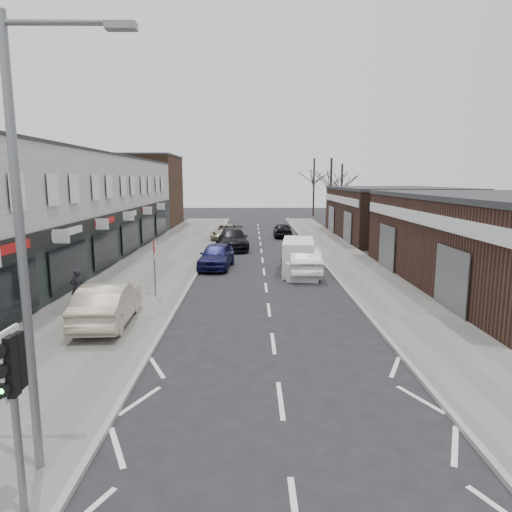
{
  "coord_description": "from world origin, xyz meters",
  "views": [
    {
      "loc": [
        -0.7,
        -8.62,
        5.45
      ],
      "look_at": [
        -0.56,
        8.26,
        2.6
      ],
      "focal_mm": 32.0,
      "sensor_mm": 36.0,
      "label": 1
    }
  ],
  "objects_px": {
    "parked_car_left_a": "(216,256)",
    "sedan_on_pavement": "(108,303)",
    "parked_car_left_b": "(233,239)",
    "parked_car_right_a": "(303,261)",
    "street_lamp": "(30,228)",
    "parked_car_left_c": "(226,232)",
    "white_van": "(298,258)",
    "traffic_light": "(12,379)",
    "parked_car_right_b": "(283,230)",
    "pedestrian": "(78,288)",
    "warning_sign": "(155,251)"
  },
  "relations": [
    {
      "from": "pedestrian",
      "to": "parked_car_left_b",
      "type": "distance_m",
      "value": 17.79
    },
    {
      "from": "white_van",
      "to": "sedan_on_pavement",
      "type": "bearing_deg",
      "value": -123.47
    },
    {
      "from": "parked_car_left_b",
      "to": "parked_car_left_a",
      "type": "bearing_deg",
      "value": -100.11
    },
    {
      "from": "white_van",
      "to": "parked_car_right_a",
      "type": "distance_m",
      "value": 0.57
    },
    {
      "from": "traffic_light",
      "to": "sedan_on_pavement",
      "type": "distance_m",
      "value": 10.09
    },
    {
      "from": "sedan_on_pavement",
      "to": "parked_car_right_a",
      "type": "bearing_deg",
      "value": -134.95
    },
    {
      "from": "parked_car_right_a",
      "to": "parked_car_right_b",
      "type": "xyz_separation_m",
      "value": [
        0.0,
        17.34,
        -0.11
      ]
    },
    {
      "from": "parked_car_right_a",
      "to": "sedan_on_pavement",
      "type": "bearing_deg",
      "value": 48.74
    },
    {
      "from": "traffic_light",
      "to": "parked_car_left_c",
      "type": "height_order",
      "value": "traffic_light"
    },
    {
      "from": "white_van",
      "to": "parked_car_left_a",
      "type": "height_order",
      "value": "white_van"
    },
    {
      "from": "traffic_light",
      "to": "warning_sign",
      "type": "bearing_deg",
      "value": 93.1
    },
    {
      "from": "parked_car_left_b",
      "to": "parked_car_left_c",
      "type": "xyz_separation_m",
      "value": [
        -0.89,
        5.62,
        -0.11
      ]
    },
    {
      "from": "street_lamp",
      "to": "parked_car_left_c",
      "type": "xyz_separation_m",
      "value": [
        1.44,
        33.4,
        -3.92
      ]
    },
    {
      "from": "sedan_on_pavement",
      "to": "parked_car_left_a",
      "type": "height_order",
      "value": "sedan_on_pavement"
    },
    {
      "from": "sedan_on_pavement",
      "to": "pedestrian",
      "type": "height_order",
      "value": "pedestrian"
    },
    {
      "from": "warning_sign",
      "to": "pedestrian",
      "type": "bearing_deg",
      "value": -148.26
    },
    {
      "from": "parked_car_left_a",
      "to": "parked_car_left_b",
      "type": "distance_m",
      "value": 7.8
    },
    {
      "from": "parked_car_left_b",
      "to": "parked_car_right_a",
      "type": "xyz_separation_m",
      "value": [
        4.4,
        -9.87,
        0.01
      ]
    },
    {
      "from": "street_lamp",
      "to": "traffic_light",
      "type": "bearing_deg",
      "value": -84.12
    },
    {
      "from": "parked_car_left_c",
      "to": "warning_sign",
      "type": "bearing_deg",
      "value": -91.98
    },
    {
      "from": "pedestrian",
      "to": "parked_car_left_c",
      "type": "relative_size",
      "value": 0.32
    },
    {
      "from": "parked_car_left_a",
      "to": "sedan_on_pavement",
      "type": "bearing_deg",
      "value": -100.13
    },
    {
      "from": "parked_car_left_a",
      "to": "parked_car_left_c",
      "type": "xyz_separation_m",
      "value": [
        -0.17,
        13.38,
        -0.08
      ]
    },
    {
      "from": "traffic_light",
      "to": "parked_car_right_a",
      "type": "height_order",
      "value": "traffic_light"
    },
    {
      "from": "traffic_light",
      "to": "parked_car_left_b",
      "type": "distance_m",
      "value": 29.13
    },
    {
      "from": "street_lamp",
      "to": "warning_sign",
      "type": "relative_size",
      "value": 2.96
    },
    {
      "from": "traffic_light",
      "to": "parked_car_right_a",
      "type": "xyz_separation_m",
      "value": [
        6.6,
        19.13,
        -1.6
      ]
    },
    {
      "from": "white_van",
      "to": "parked_car_left_c",
      "type": "relative_size",
      "value": 1.02
    },
    {
      "from": "parked_car_right_b",
      "to": "white_van",
      "type": "bearing_deg",
      "value": 89.79
    },
    {
      "from": "parked_car_right_b",
      "to": "parked_car_right_a",
      "type": "bearing_deg",
      "value": 90.46
    },
    {
      "from": "parked_car_left_a",
      "to": "street_lamp",
      "type": "bearing_deg",
      "value": -89.24
    },
    {
      "from": "pedestrian",
      "to": "parked_car_right_a",
      "type": "distance_m",
      "value": 12.4
    },
    {
      "from": "sedan_on_pavement",
      "to": "parked_car_right_a",
      "type": "xyz_separation_m",
      "value": [
        8.28,
        9.3,
        -0.08
      ]
    },
    {
      "from": "parked_car_left_c",
      "to": "traffic_light",
      "type": "bearing_deg",
      "value": -88.41
    },
    {
      "from": "parked_car_left_a",
      "to": "parked_car_left_b",
      "type": "xyz_separation_m",
      "value": [
        0.72,
        7.76,
        0.02
      ]
    },
    {
      "from": "white_van",
      "to": "parked_car_right_a",
      "type": "bearing_deg",
      "value": -63.71
    },
    {
      "from": "traffic_light",
      "to": "pedestrian",
      "type": "bearing_deg",
      "value": 106.79
    },
    {
      "from": "sedan_on_pavement",
      "to": "parked_car_left_a",
      "type": "distance_m",
      "value": 11.83
    },
    {
      "from": "traffic_light",
      "to": "pedestrian",
      "type": "height_order",
      "value": "traffic_light"
    },
    {
      "from": "parked_car_right_b",
      "to": "sedan_on_pavement",
      "type": "bearing_deg",
      "value": 73.2
    },
    {
      "from": "parked_car_left_c",
      "to": "parked_car_right_b",
      "type": "relative_size",
      "value": 1.22
    },
    {
      "from": "parked_car_left_b",
      "to": "warning_sign",
      "type": "bearing_deg",
      "value": -105.98
    },
    {
      "from": "traffic_light",
      "to": "white_van",
      "type": "distance_m",
      "value": 20.73
    },
    {
      "from": "traffic_light",
      "to": "street_lamp",
      "type": "bearing_deg",
      "value": 95.88
    },
    {
      "from": "street_lamp",
      "to": "parked_car_left_c",
      "type": "distance_m",
      "value": 33.66
    },
    {
      "from": "street_lamp",
      "to": "warning_sign",
      "type": "distance_m",
      "value": 13.04
    },
    {
      "from": "traffic_light",
      "to": "warning_sign",
      "type": "distance_m",
      "value": 14.04
    },
    {
      "from": "sedan_on_pavement",
      "to": "parked_car_left_c",
      "type": "bearing_deg",
      "value": -100.16
    },
    {
      "from": "white_van",
      "to": "sedan_on_pavement",
      "type": "relative_size",
      "value": 1.09
    },
    {
      "from": "parked_car_left_a",
      "to": "parked_car_left_c",
      "type": "relative_size",
      "value": 0.91
    }
  ]
}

